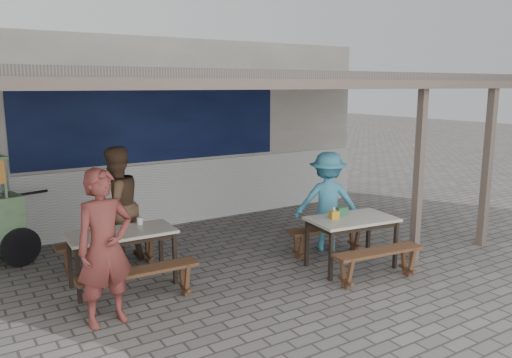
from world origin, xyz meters
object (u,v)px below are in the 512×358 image
object	(u,v)px
bench_right_street	(378,258)
donation_box	(341,211)
bench_right_wall	(327,234)
condiment_jar	(140,221)
bench_left_street	(139,279)
patron_street_side	(105,248)
patron_right_table	(327,201)
patron_wall_side	(116,206)
condiment_bowl	(101,230)
tissue_box	(334,215)
bench_left_wall	(110,247)
table_left	(122,237)
table_right	(352,223)

from	to	relation	value
bench_right_street	donation_box	xyz separation A→B (m)	(0.05, 0.82, 0.48)
bench_right_wall	condiment_jar	size ratio (longest dim) A/B	15.00
bench_left_street	patron_street_side	xyz separation A→B (m)	(-0.46, -0.25, 0.55)
bench_right_wall	patron_right_table	size ratio (longest dim) A/B	0.85
bench_left_street	patron_wall_side	xyz separation A→B (m)	(0.23, 1.60, 0.55)
bench_right_street	condiment_bowl	world-z (taller)	condiment_bowl
tissue_box	bench_right_wall	bearing A→B (deg)	57.47
bench_left_wall	bench_left_street	bearing A→B (deg)	-90.00
patron_wall_side	donation_box	bearing A→B (deg)	124.05
bench_left_wall	condiment_bowl	distance (m)	0.75
bench_right_wall	donation_box	world-z (taller)	donation_box
table_left	bench_left_street	xyz separation A→B (m)	(-0.02, -0.70, -0.33)
bench_left_street	patron_right_table	bearing A→B (deg)	9.07
bench_left_wall	patron_wall_side	bearing A→B (deg)	50.74
patron_street_side	condiment_jar	bearing A→B (deg)	48.44
bench_right_street	condiment_jar	world-z (taller)	condiment_jar
table_right	bench_right_street	distance (m)	0.70
condiment_jar	tissue_box	bearing A→B (deg)	-26.45
condiment_jar	donation_box	bearing A→B (deg)	-22.66
bench_left_street	patron_wall_side	bearing A→B (deg)	83.79
condiment_bowl	bench_right_street	bearing A→B (deg)	-30.38
bench_left_street	patron_street_side	world-z (taller)	patron_street_side
patron_right_table	donation_box	xyz separation A→B (m)	(-0.27, -0.62, 0.01)
donation_box	condiment_jar	world-z (taller)	donation_box
table_left	patron_street_side	distance (m)	1.09
patron_right_table	donation_box	bearing A→B (deg)	100.73
table_right	donation_box	xyz separation A→B (m)	(-0.02, 0.21, 0.14)
patron_right_table	tissue_box	world-z (taller)	patron_right_table
bench_right_street	patron_right_table	xyz separation A→B (m)	(0.32, 1.44, 0.47)
bench_right_street	tissue_box	bearing A→B (deg)	110.51
bench_left_wall	patron_right_table	distance (m)	3.43
table_left	bench_right_street	size ratio (longest dim) A/B	1.02
patron_street_side	condiment_bowl	bearing A→B (deg)	70.32
bench_left_street	patron_wall_side	size ratio (longest dim) A/B	0.84
patron_right_table	tissue_box	xyz separation A→B (m)	(-0.50, -0.72, 0.01)
condiment_bowl	bench_left_street	bearing A→B (deg)	-76.02
patron_street_side	patron_right_table	size ratio (longest dim) A/B	1.11
bench_left_wall	donation_box	world-z (taller)	donation_box
condiment_bowl	patron_wall_side	bearing A→B (deg)	60.13
bench_left_wall	bench_right_wall	bearing A→B (deg)	-19.28
patron_wall_side	tissue_box	bearing A→B (deg)	120.33
bench_right_street	patron_street_side	size ratio (longest dim) A/B	0.77
table_left	patron_street_side	size ratio (longest dim) A/B	0.78
patron_right_table	condiment_jar	bearing A→B (deg)	24.78
patron_wall_side	condiment_jar	distance (m)	0.70
table_left	donation_box	distance (m)	3.14
table_left	condiment_jar	distance (m)	0.41
condiment_jar	condiment_bowl	bearing A→B (deg)	-172.54
condiment_bowl	table_right	bearing A→B (deg)	-21.05
patron_street_side	bench_right_street	bearing A→B (deg)	-19.62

